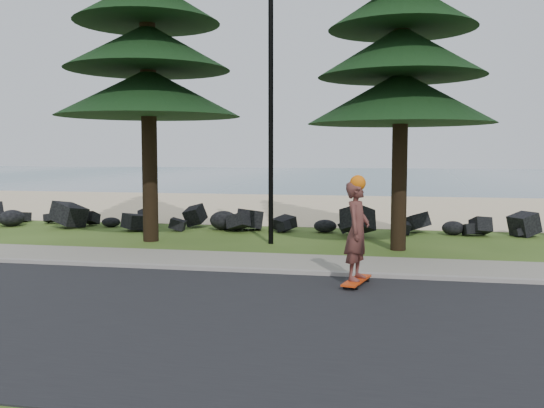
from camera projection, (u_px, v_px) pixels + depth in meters
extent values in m
plane|color=#334E18|center=(243.00, 264.00, 13.88)|extent=(160.00, 160.00, 0.00)
cube|color=black|center=(173.00, 316.00, 9.49)|extent=(160.00, 7.00, 0.02)
cube|color=gray|center=(233.00, 270.00, 13.00)|extent=(160.00, 0.20, 0.10)
cube|color=gray|center=(245.00, 261.00, 14.08)|extent=(160.00, 2.00, 0.08)
cube|color=beige|center=(320.00, 207.00, 28.04)|extent=(160.00, 15.00, 0.01)
cube|color=#406B7A|center=(362.00, 176.00, 63.68)|extent=(160.00, 58.00, 0.01)
cylinder|color=black|center=(147.00, 11.00, 16.94)|extent=(0.44, 0.44, 13.00)
cylinder|color=black|center=(402.00, 17.00, 15.40)|extent=(0.40, 0.40, 12.00)
cylinder|color=black|center=(271.00, 100.00, 16.66)|extent=(0.14, 0.14, 8.00)
cube|color=red|center=(357.00, 280.00, 11.66)|extent=(0.53, 1.17, 0.04)
imported|color=brown|center=(357.00, 231.00, 11.57)|extent=(0.60, 0.78, 1.90)
sphere|color=orange|center=(358.00, 183.00, 11.49)|extent=(0.30, 0.30, 0.30)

